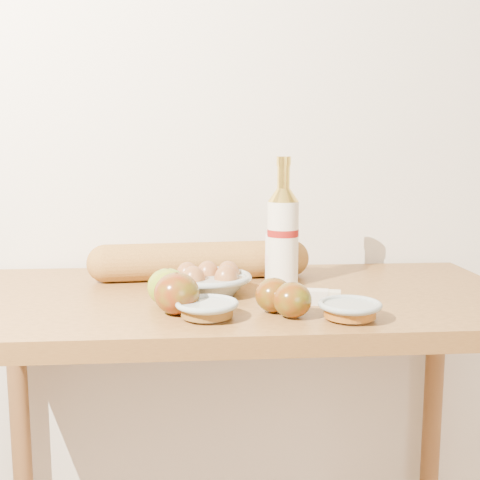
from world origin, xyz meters
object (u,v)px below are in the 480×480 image
at_px(bourbon_bottle, 283,234).
at_px(baguette, 200,261).
at_px(egg_bowl, 209,281).
at_px(table, 239,348).
at_px(cream_bottle, 281,256).

height_order(bourbon_bottle, baguette, bourbon_bottle).
distance_m(bourbon_bottle, egg_bowl, 0.20).
height_order(table, baguette, baguette).
bearing_deg(egg_bowl, bourbon_bottle, 21.60).
relative_size(cream_bottle, baguette, 0.27).
height_order(table, bourbon_bottle, bourbon_bottle).
distance_m(cream_bottle, egg_bowl, 0.19).
height_order(cream_bottle, baguette, cream_bottle).
distance_m(table, baguette, 0.24).
xyz_separation_m(bourbon_bottle, cream_bottle, (-0.00, 0.01, -0.05)).
xyz_separation_m(bourbon_bottle, baguette, (-0.18, 0.08, -0.07)).
xyz_separation_m(table, baguette, (-0.08, 0.15, 0.17)).
bearing_deg(baguette, cream_bottle, -24.18).
bearing_deg(egg_bowl, baguette, 96.32).
relative_size(bourbon_bottle, egg_bowl, 1.50).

